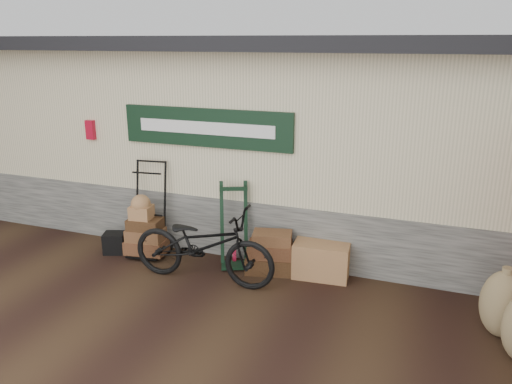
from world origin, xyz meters
TOP-DOWN VIEW (x-y plane):
  - ground at (0.00, 0.00)m, footprint 80.00×80.00m
  - station_building at (-0.01, 2.74)m, footprint 14.40×4.10m
  - porter_trolley at (-1.17, 0.72)m, footprint 0.79×0.63m
  - green_barrow at (0.20, 0.76)m, footprint 0.56×0.52m
  - suitcase_stack at (0.76, 0.73)m, footprint 0.75×0.57m
  - wicker_hamper at (1.47, 0.85)m, footprint 0.79×0.55m
  - black_trunk at (-1.69, 0.51)m, footprint 0.39×0.37m
  - bicycle at (0.02, 0.13)m, footprint 0.76×2.04m
  - burlap_sack_left at (3.66, 0.09)m, footprint 0.61×0.57m

SIDE VIEW (x-z plane):
  - ground at x=0.00m, z-range 0.00..0.00m
  - black_trunk at x=-1.69m, z-range 0.00..0.32m
  - wicker_hamper at x=1.47m, z-range 0.00..0.49m
  - suitcase_stack at x=0.76m, z-range 0.00..0.60m
  - burlap_sack_left at x=3.66m, z-range 0.00..0.78m
  - bicycle at x=0.02m, z-range 0.00..1.17m
  - green_barrow at x=0.20m, z-range 0.00..1.23m
  - porter_trolley at x=-1.17m, z-range 0.00..1.45m
  - station_building at x=-0.01m, z-range 0.01..3.21m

